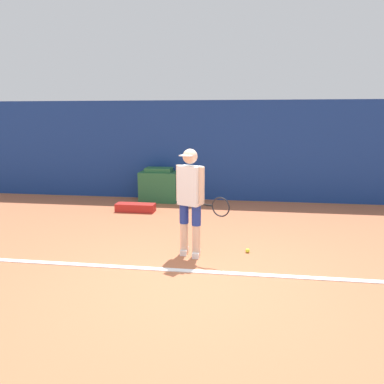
{
  "coord_description": "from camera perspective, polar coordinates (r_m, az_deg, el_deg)",
  "views": [
    {
      "loc": [
        0.64,
        -4.48,
        2.08
      ],
      "look_at": [
        -0.16,
        1.09,
        0.94
      ],
      "focal_mm": 35.0,
      "sensor_mm": 36.0,
      "label": 1
    }
  ],
  "objects": [
    {
      "name": "ground_plane",
      "position": [
        4.98,
        0.0,
        -13.27
      ],
      "size": [
        24.0,
        24.0,
        0.0
      ],
      "primitive_type": "plane",
      "color": "#B76642"
    },
    {
      "name": "court_baseline",
      "position": [
        5.22,
        0.43,
        -11.98
      ],
      "size": [
        21.6,
        0.1,
        0.01
      ],
      "color": "white",
      "rests_on": "ground_plane"
    },
    {
      "name": "equipment_bag",
      "position": [
        8.42,
        -8.61,
        -2.36
      ],
      "size": [
        0.87,
        0.29,
        0.18
      ],
      "color": "#B2231E",
      "rests_on": "ground_plane"
    },
    {
      "name": "tennis_player",
      "position": [
        5.55,
        -0.21,
        -0.86
      ],
      "size": [
        0.83,
        0.45,
        1.62
      ],
      "rotation": [
        0.0,
        0.0,
        -0.43
      ],
      "color": "beige",
      "rests_on": "ground_plane"
    },
    {
      "name": "covered_chair",
      "position": [
        9.34,
        -5.02,
        1.0
      ],
      "size": [
        0.93,
        0.57,
        0.84
      ],
      "color": "#28663D",
      "rests_on": "ground_plane"
    },
    {
      "name": "water_bottle",
      "position": [
        9.21,
        -1.65,
        -0.8
      ],
      "size": [
        0.08,
        0.08,
        0.28
      ],
      "color": "white",
      "rests_on": "ground_plane"
    },
    {
      "name": "tennis_ball",
      "position": [
        5.95,
        8.47,
        -8.82
      ],
      "size": [
        0.07,
        0.07,
        0.07
      ],
      "color": "#D1E533",
      "rests_on": "ground_plane"
    },
    {
      "name": "back_wall",
      "position": [
        9.39,
        4.2,
        6.24
      ],
      "size": [
        24.0,
        0.1,
        2.47
      ],
      "color": "navy",
      "rests_on": "ground_plane"
    }
  ]
}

